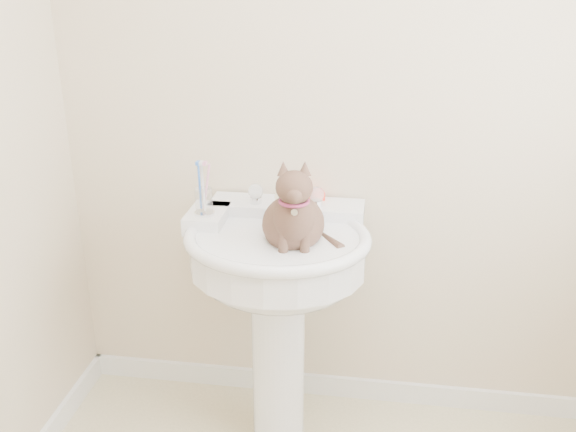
% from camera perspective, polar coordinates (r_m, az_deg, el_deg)
% --- Properties ---
extents(wall_back, '(2.20, 0.00, 2.50)m').
position_cam_1_polar(wall_back, '(2.27, 6.39, 10.29)').
color(wall_back, beige).
rests_on(wall_back, ground).
extents(baseboard_back, '(2.20, 0.02, 0.09)m').
position_cam_1_polar(baseboard_back, '(2.77, 5.30, -14.90)').
color(baseboard_back, white).
rests_on(baseboard_back, floor).
extents(pedestal_sink, '(0.64, 0.63, 0.89)m').
position_cam_1_polar(pedestal_sink, '(2.21, -0.97, -5.25)').
color(pedestal_sink, white).
rests_on(pedestal_sink, floor).
extents(faucet, '(0.28, 0.12, 0.14)m').
position_cam_1_polar(faucet, '(2.26, -0.28, 1.85)').
color(faucet, silver).
rests_on(faucet, pedestal_sink).
extents(soap_bar, '(0.10, 0.08, 0.03)m').
position_cam_1_polar(soap_bar, '(2.34, 2.09, 1.87)').
color(soap_bar, red).
rests_on(soap_bar, pedestal_sink).
extents(toothbrush_cup, '(0.07, 0.07, 0.19)m').
position_cam_1_polar(toothbrush_cup, '(2.21, -7.49, 1.37)').
color(toothbrush_cup, silver).
rests_on(toothbrush_cup, pedestal_sink).
extents(cat, '(0.22, 0.28, 0.41)m').
position_cam_1_polar(cat, '(2.06, 0.49, -0.22)').
color(cat, brown).
rests_on(cat, pedestal_sink).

